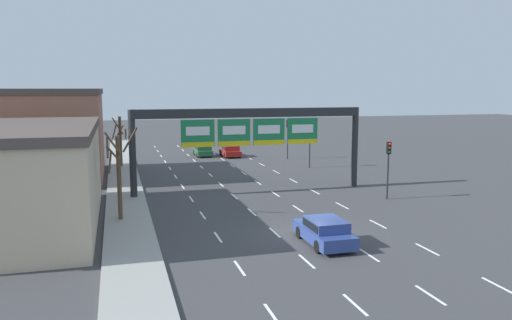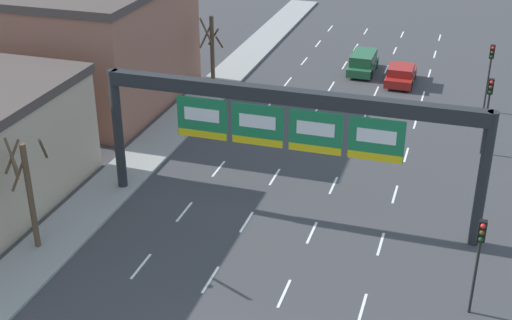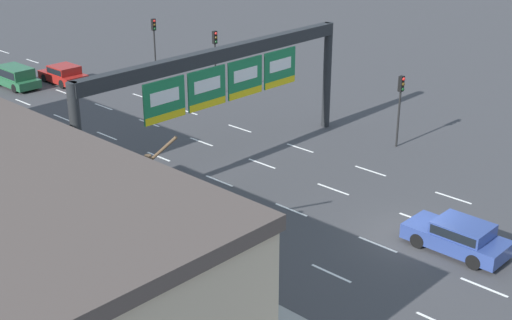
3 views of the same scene
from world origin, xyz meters
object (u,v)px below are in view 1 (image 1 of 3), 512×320
car_blue (325,231)px  traffic_light_near_gantry (389,158)px  sign_gantry (251,126)px  car_red (230,151)px  traffic_light_mid_block (288,131)px  tree_bare_second (118,171)px  traffic_light_far_end (310,136)px  suv_green (203,149)px  tree_bare_closest (120,139)px

car_blue → traffic_light_near_gantry: traffic_light_near_gantry is taller
sign_gantry → car_red: sign_gantry is taller
traffic_light_mid_block → tree_bare_second: 30.34m
traffic_light_mid_block → car_blue: bearing=-105.9°
sign_gantry → traffic_light_far_end: 13.83m
traffic_light_near_gantry → sign_gantry: bearing=149.8°
car_blue → tree_bare_second: (-10.34, 7.68, 2.44)m
car_blue → traffic_light_near_gantry: 12.73m
traffic_light_near_gantry → tree_bare_second: tree_bare_second is taller
suv_green → traffic_light_far_end: 15.45m
car_blue → tree_bare_closest: size_ratio=0.85×
suv_green → tree_bare_closest: size_ratio=0.84×
traffic_light_near_gantry → suv_green: bearing=108.2°
tree_bare_closest → tree_bare_second: size_ratio=0.90×
traffic_light_near_gantry → traffic_light_mid_block: 22.35m
car_red → tree_bare_second: tree_bare_second is taller
traffic_light_far_end → tree_bare_second: tree_bare_second is taller
tree_bare_closest → tree_bare_second: 22.12m
tree_bare_closest → tree_bare_second: tree_bare_second is taller
traffic_light_far_end → tree_bare_second: size_ratio=0.81×
car_blue → traffic_light_near_gantry: bearing=44.8°
sign_gantry → suv_green: sign_gantry is taller
tree_bare_second → car_red: bearing=64.1°
traffic_light_near_gantry → traffic_light_far_end: 15.51m
sign_gantry → traffic_light_mid_block: bearing=61.9°
car_red → traffic_light_near_gantry: size_ratio=0.95×
suv_green → tree_bare_second: 30.68m
car_red → suv_green: 3.51m
car_blue → sign_gantry: bearing=90.9°
car_red → tree_bare_closest: bearing=-158.4°
car_red → car_blue: bearing=-94.7°
car_blue → traffic_light_near_gantry: size_ratio=1.02×
tree_bare_second → car_blue: bearing=-36.6°
sign_gantry → tree_bare_closest: bearing=121.9°
traffic_light_mid_block → traffic_light_far_end: bearing=-89.8°
car_blue → traffic_light_near_gantry: (8.88, 8.82, 2.33)m
car_red → suv_green: bearing=151.5°
car_red → traffic_light_far_end: 12.43m
traffic_light_mid_block → tree_bare_closest: bearing=-175.9°
traffic_light_near_gantry → traffic_light_mid_block: size_ratio=0.94×
traffic_light_near_gantry → traffic_light_mid_block: traffic_light_mid_block is taller
traffic_light_far_end → tree_bare_closest: bearing=163.8°
suv_green → car_blue: size_ratio=0.98×
car_red → car_blue: 35.00m
car_red → car_blue: (-2.85, -34.88, 0.01)m
sign_gantry → car_red: bearing=81.6°
traffic_light_mid_block → suv_green: bearing=149.4°
sign_gantry → tree_bare_closest: 18.63m
suv_green → car_blue: (0.23, -36.56, -0.13)m
car_red → tree_bare_second: (-13.19, -27.20, 2.45)m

